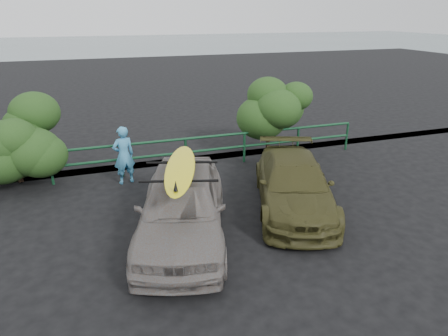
# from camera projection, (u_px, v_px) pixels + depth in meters

# --- Properties ---
(ground) EXTENTS (80.00, 80.00, 0.00)m
(ground) POSITION_uv_depth(u_px,v_px,m) (196.00, 259.00, 8.19)
(ground) COLOR black
(ocean) EXTENTS (200.00, 200.00, 0.00)m
(ocean) POSITION_uv_depth(u_px,v_px,m) (95.00, 45.00, 61.12)
(ocean) COLOR slate
(ocean) RESTS_ON ground
(guardrail) EXTENTS (14.00, 0.08, 1.04)m
(guardrail) POSITION_uv_depth(u_px,v_px,m) (155.00, 157.00, 12.41)
(guardrail) COLOR #124124
(guardrail) RESTS_ON ground
(shrub_right) EXTENTS (3.20, 2.40, 2.54)m
(shrub_right) POSITION_uv_depth(u_px,v_px,m) (292.00, 117.00, 14.06)
(shrub_right) COLOR #27491A
(shrub_right) RESTS_ON ground
(sedan) EXTENTS (3.09, 4.95, 1.57)m
(sedan) POSITION_uv_depth(u_px,v_px,m) (182.00, 206.00, 8.68)
(sedan) COLOR slate
(sedan) RESTS_ON ground
(olive_vehicle) EXTENTS (3.25, 4.79, 1.29)m
(olive_vehicle) POSITION_uv_depth(u_px,v_px,m) (294.00, 184.00, 10.12)
(olive_vehicle) COLOR #403E1C
(olive_vehicle) RESTS_ON ground
(man) EXTENTS (0.71, 0.55, 1.72)m
(man) POSITION_uv_depth(u_px,v_px,m) (124.00, 155.00, 11.52)
(man) COLOR #4194C4
(man) RESTS_ON ground
(roof_rack) EXTENTS (1.83, 1.51, 0.05)m
(roof_rack) POSITION_uv_depth(u_px,v_px,m) (180.00, 171.00, 8.39)
(roof_rack) COLOR black
(roof_rack) RESTS_ON sedan
(surfboard) EXTENTS (1.43, 3.00, 0.09)m
(surfboard) POSITION_uv_depth(u_px,v_px,m) (180.00, 168.00, 8.36)
(surfboard) COLOR yellow
(surfboard) RESTS_ON roof_rack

